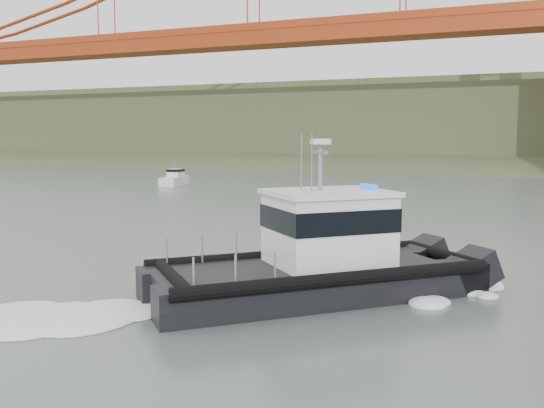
% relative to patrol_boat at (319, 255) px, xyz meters
% --- Properties ---
extents(ground, '(400.00, 400.00, 0.00)m').
position_rel_patrol_boat_xyz_m(ground, '(-5.87, 0.40, -1.45)').
color(ground, slate).
rests_on(ground, ground).
extents(headlands, '(500.00, 105.36, 27.12)m').
position_rel_patrol_boat_xyz_m(headlands, '(-5.87, 125.90, 5.59)').
color(headlands, '#374527').
rests_on(headlands, ground).
extents(patrol_boat, '(11.65, 11.39, 5.80)m').
position_rel_patrol_boat_xyz_m(patrol_boat, '(0.00, 0.00, 0.00)').
color(patrol_boat, black).
rests_on(patrol_boat, ground).
extents(motorboat, '(2.89, 5.84, 3.07)m').
position_rel_patrol_boat_xyz_m(motorboat, '(-31.63, 42.32, -0.69)').
color(motorboat, silver).
rests_on(motorboat, ground).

